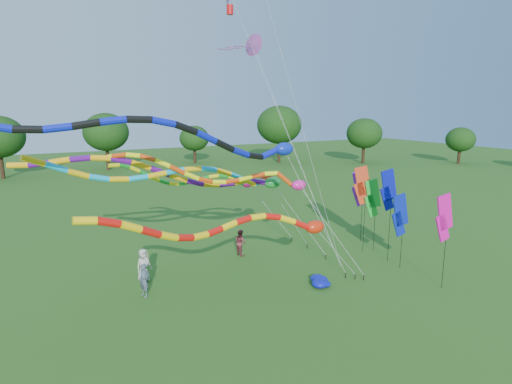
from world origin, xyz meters
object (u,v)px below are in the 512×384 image
tube_kite_orange (229,175)px  person_a (144,265)px  blue_nylon_heap (321,282)px  person_c (240,242)px  tube_kite_red (246,226)px  person_b (144,280)px

tube_kite_orange → person_a: 6.79m
tube_kite_orange → person_a: bearing=169.0°
blue_nylon_heap → person_c: bearing=105.5°
blue_nylon_heap → person_c: size_ratio=0.74×
tube_kite_red → person_b: size_ratio=8.24×
tube_kite_red → person_b: 6.24m
tube_kite_red → person_a: bearing=113.1°
tube_kite_red → person_c: size_ratio=8.32×
blue_nylon_heap → person_b: size_ratio=0.73×
person_c → person_a: bearing=91.4°
person_a → person_b: bearing=-126.1°
tube_kite_orange → person_a: (-3.86, 2.63, -4.92)m
person_a → person_b: size_ratio=1.07×
tube_kite_red → blue_nylon_heap: bearing=4.5°
tube_kite_orange → blue_nylon_heap: size_ratio=10.04×
tube_kite_red → person_a: tube_kite_red is taller
person_c → tube_kite_red: bearing=146.5°
tube_kite_orange → person_c: (2.46, 3.87, -4.99)m
tube_kite_orange → person_b: tube_kite_orange is taller
person_a → tube_kite_orange: bearing=-57.1°
tube_kite_red → person_c: tube_kite_red is taller
tube_kite_orange → person_c: bearing=80.8°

